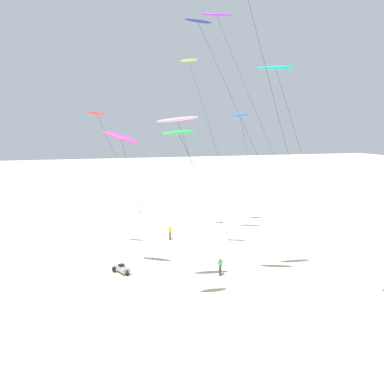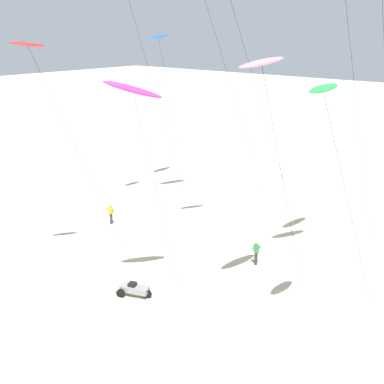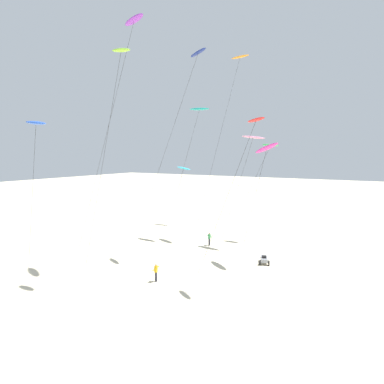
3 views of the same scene
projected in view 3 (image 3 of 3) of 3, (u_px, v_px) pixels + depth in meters
ground_plane at (279, 279)px, 30.45m from camera, size 260.00×260.00×0.00m
kite_orange at (239, 59)px, 43.45m from camera, size 2.12×8.86×24.44m
kite_magenta at (266, 149)px, 33.89m from camera, size 2.21×4.42×12.77m
kite_cyan at (184, 169)px, 53.63m from camera, size 0.88×4.24×9.53m
kite_navy at (197, 57)px, 35.29m from camera, size 2.34×11.80×22.49m
kite_teal at (199, 110)px, 44.04m from camera, size 1.47×7.76×17.69m
kite_pink at (253, 138)px, 40.27m from camera, size 1.30×6.05×13.81m
kite_red at (254, 124)px, 26.90m from camera, size 1.63×6.80×14.45m
kite_green at (270, 146)px, 43.22m from camera, size 1.33×7.19×12.85m
kite_lime at (120, 55)px, 28.12m from camera, size 1.35×7.42×20.45m
kite_purple at (133, 22)px, 31.88m from camera, size 2.59×12.53×24.58m
kite_blue at (36, 124)px, 29.83m from camera, size 0.88×4.48×14.55m
kite_flyer_nearest at (156, 272)px, 29.77m from camera, size 0.64×0.62×1.67m
kite_flyer_middle at (209, 238)px, 41.58m from camera, size 0.57×0.54×1.67m
beach_buggy at (264, 259)px, 34.84m from camera, size 2.12×1.47×0.82m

